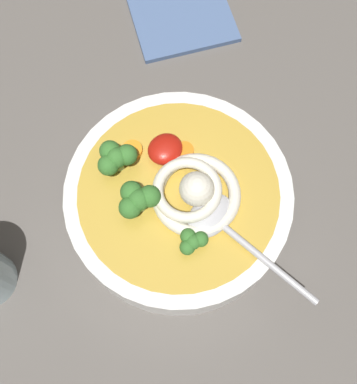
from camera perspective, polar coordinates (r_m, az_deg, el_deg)
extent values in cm
cube|color=#5B5651|center=(64.86, 2.52, -2.28)|extent=(105.50, 105.50, 3.30)
cylinder|color=white|center=(60.26, 0.00, -1.01)|extent=(27.39, 27.39, 6.19)
cylinder|color=gold|center=(60.02, 0.00, -0.93)|extent=(24.10, 24.10, 5.69)
torus|color=silver|center=(56.60, 1.82, -0.01)|extent=(10.46, 10.46, 1.44)
torus|color=silver|center=(55.46, 1.03, 0.29)|extent=(11.21, 11.21, 1.30)
sphere|color=silver|center=(54.84, 1.88, 0.66)|extent=(4.06, 4.06, 4.06)
ellipsoid|color=#B7B7BC|center=(55.69, 3.73, -2.76)|extent=(6.51, 5.13, 1.60)
cylinder|color=#B7B7BC|center=(55.10, 9.78, -7.62)|extent=(2.71, 14.98, 0.80)
ellipsoid|color=#B2190F|center=(58.31, -1.95, 4.79)|extent=(4.36, 3.93, 1.96)
cylinder|color=#7A9E60|center=(56.23, -4.54, -1.56)|extent=(1.32, 1.32, 1.41)
sphere|color=#38752D|center=(54.34, -4.70, -0.89)|extent=(2.59, 2.59, 2.59)
sphere|color=#38752D|center=(54.38, -5.72, -1.82)|extent=(2.59, 2.59, 2.59)
sphere|color=#38752D|center=(54.51, -3.43, -0.50)|extent=(2.59, 2.59, 2.59)
sphere|color=#38752D|center=(54.92, -5.55, 0.00)|extent=(2.59, 2.59, 2.59)
cylinder|color=#7A9E60|center=(58.35, -7.05, 3.24)|extent=(1.28, 1.28, 1.37)
sphere|color=#38752D|center=(56.59, -7.28, 4.02)|extent=(2.52, 2.52, 2.52)
sphere|color=#38752D|center=(56.59, -8.23, 3.15)|extent=(2.52, 2.52, 2.52)
sphere|color=#38752D|center=(56.73, -6.08, 4.37)|extent=(2.52, 2.52, 2.52)
sphere|color=#38752D|center=(57.25, -8.05, 4.80)|extent=(2.52, 2.52, 2.52)
cylinder|color=#7A9E60|center=(55.00, 1.71, -6.20)|extent=(0.90, 0.90, 0.96)
sphere|color=#38752D|center=(53.68, 1.76, -5.85)|extent=(1.76, 1.76, 1.76)
sphere|color=#38752D|center=(53.68, 1.05, -6.50)|extent=(1.76, 1.76, 1.76)
sphere|color=#38752D|center=(53.86, 2.62, -5.57)|extent=(1.76, 1.76, 1.76)
sphere|color=#38752D|center=(53.96, 1.12, -5.21)|extent=(1.76, 1.76, 1.76)
cylinder|color=orange|center=(59.04, 0.70, 4.87)|extent=(2.27, 2.27, 0.66)
cylinder|color=orange|center=(58.06, 3.51, 2.32)|extent=(2.07, 2.07, 0.56)
cylinder|color=orange|center=(59.30, -5.44, 4.95)|extent=(2.45, 2.45, 0.75)
cube|color=#4C6693|center=(77.71, 0.45, 19.79)|extent=(18.66, 17.69, 0.80)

